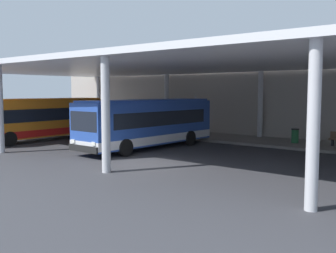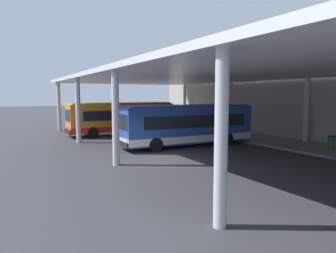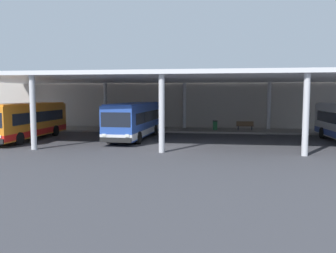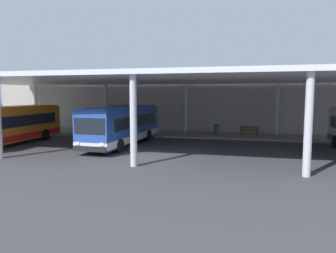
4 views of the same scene
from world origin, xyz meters
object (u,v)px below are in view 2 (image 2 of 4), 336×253
Objects in this scene: banner_sign at (245,117)px; bus_second_bay at (187,125)px; bus_nearest_bay at (122,118)px; trash_bin at (331,143)px.

bus_second_bay is at bearing -83.47° from banner_sign.
bus_nearest_bay reaches higher than trash_bin.
bus_nearest_bay is 9.36m from bus_second_bay.
banner_sign reaches higher than bus_second_bay.
trash_bin is 7.92m from banner_sign.
banner_sign is (8.41, 8.44, 0.32)m from bus_nearest_bay.
trash_bin is (7.04, 7.17, -0.98)m from bus_second_bay.
banner_sign is at bearing -174.78° from trash_bin.
bus_nearest_bay is 3.30× the size of banner_sign.
bus_nearest_bay is 10.76× the size of trash_bin.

